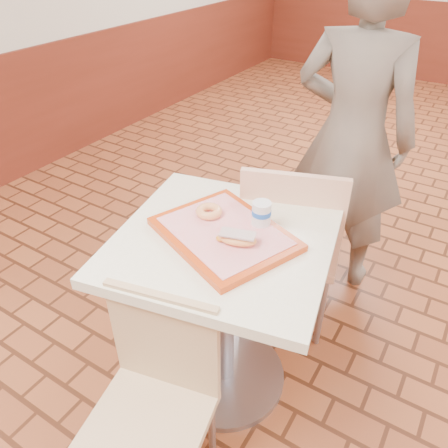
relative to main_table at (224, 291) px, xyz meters
The scene contains 8 objects.
main_table is the anchor object (origin of this frame).
chair_main_front 0.50m from the main_table, 87.51° to the right, with size 0.48×0.48×0.87m.
chair_main_back 0.49m from the main_table, 80.69° to the left, with size 0.58×0.58×0.99m.
customer 1.12m from the main_table, 82.68° to the left, with size 0.66×0.43×1.80m, color #675C50.
serving_tray 0.29m from the main_table, 26.57° to the left, with size 0.50×0.39×0.03m.
ring_donut 0.35m from the main_table, 151.13° to the left, with size 0.10×0.10×0.03m, color #E69154.
long_john_donut 0.34m from the main_table, 28.70° to the right, with size 0.16×0.11×0.05m.
paper_cup 0.39m from the main_table, 50.24° to the left, with size 0.07×0.07×0.09m.
Camera 1 is at (-0.67, -1.77, 1.84)m, focal length 35.00 mm.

